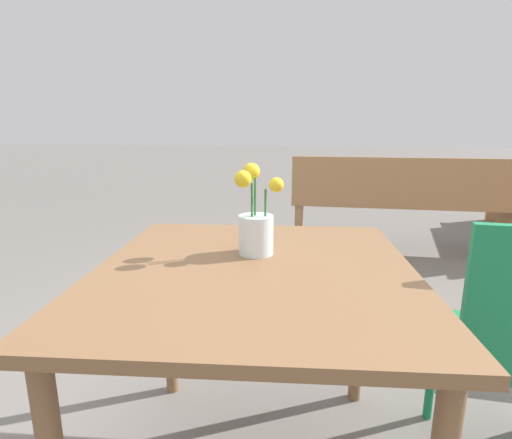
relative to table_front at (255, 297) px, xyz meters
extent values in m
cube|color=brown|center=(0.00, 0.00, 0.08)|extent=(0.97, 1.02, 0.03)
cylinder|color=brown|center=(-0.42, 0.38, -0.28)|extent=(0.05, 0.05, 0.69)
cylinder|color=brown|center=(0.35, 0.44, -0.28)|extent=(0.05, 0.05, 0.69)
cylinder|color=silver|center=(-0.01, 0.12, 0.15)|extent=(0.11, 0.11, 0.12)
cylinder|color=silver|center=(-0.01, 0.12, 0.13)|extent=(0.09, 0.09, 0.07)
cylinder|color=#337038|center=(0.01, 0.12, 0.20)|extent=(0.01, 0.01, 0.19)
sphere|color=yellow|center=(0.05, 0.12, 0.31)|extent=(0.04, 0.04, 0.04)
cylinder|color=#337038|center=(-0.02, 0.12, 0.22)|extent=(0.01, 0.01, 0.22)
sphere|color=yellow|center=(-0.03, 0.15, 0.34)|extent=(0.05, 0.05, 0.05)
cylinder|color=#337038|center=(-0.03, 0.11, 0.21)|extent=(0.01, 0.01, 0.21)
sphere|color=yellow|center=(-0.05, 0.08, 0.33)|extent=(0.05, 0.05, 0.05)
cube|color=#197A47|center=(0.78, 0.19, -0.20)|extent=(0.43, 0.43, 0.03)
cylinder|color=#197A47|center=(0.62, 0.37, -0.42)|extent=(0.03, 0.03, 0.42)
cylinder|color=#197A47|center=(0.60, 0.03, -0.42)|extent=(0.03, 0.03, 0.42)
cube|color=#9E7047|center=(2.31, 3.90, -0.41)|extent=(0.33, 0.11, 0.43)
cube|color=#9E7047|center=(0.88, 2.48, -0.19)|extent=(1.86, 0.38, 0.02)
cube|color=#9E7047|center=(0.88, 2.32, 0.02)|extent=(1.85, 0.05, 0.40)
cube|color=#9E7047|center=(0.01, 2.49, -0.41)|extent=(0.06, 0.32, 0.43)
cube|color=#9E7047|center=(1.75, 2.47, -0.41)|extent=(0.06, 0.32, 0.43)
camera|label=1|loc=(0.17, -1.05, 0.48)|focal=28.00mm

